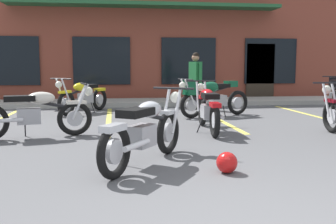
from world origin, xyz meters
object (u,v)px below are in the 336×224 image
object	(u,v)px
motorcycle_red_sportbike	(208,108)
motorcycle_silver_naked	(35,112)
motorcycle_black_cruiser	(212,96)
motorcycle_cream_vintage	(334,92)
motorcycle_green_cafe_racer	(83,96)
helmet_on_pavement	(227,163)
motorcycle_foreground_classic	(146,130)
person_near_building	(195,77)

from	to	relation	value
motorcycle_red_sportbike	motorcycle_silver_naked	distance (m)	3.26
motorcycle_black_cruiser	motorcycle_silver_naked	bearing A→B (deg)	-148.04
motorcycle_black_cruiser	motorcycle_cream_vintage	distance (m)	3.84
motorcycle_silver_naked	motorcycle_green_cafe_racer	size ratio (longest dim) A/B	1.14
motorcycle_red_sportbike	motorcycle_cream_vintage	xyz separation A→B (m)	(4.37, 2.87, 0.07)
motorcycle_red_sportbike	helmet_on_pavement	xyz separation A→B (m)	(-0.50, -3.03, -0.33)
motorcycle_black_cruiser	motorcycle_silver_naked	world-z (taller)	same
motorcycle_silver_naked	motorcycle_cream_vintage	xyz separation A→B (m)	(7.62, 3.18, 0.07)
motorcycle_black_cruiser	motorcycle_red_sportbike	bearing A→B (deg)	-106.18
motorcycle_foreground_classic	motorcycle_silver_naked	xyz separation A→B (m)	(-1.81, 2.17, 0.00)
motorcycle_red_sportbike	motorcycle_green_cafe_racer	distance (m)	4.29
person_near_building	motorcycle_green_cafe_racer	bearing A→B (deg)	-170.62
motorcycle_green_cafe_racer	person_near_building	size ratio (longest dim) A/B	1.10
motorcycle_foreground_classic	motorcycle_green_cafe_racer	bearing A→B (deg)	101.90
motorcycle_silver_naked	motorcycle_green_cafe_racer	bearing A→B (deg)	80.99
motorcycle_green_cafe_racer	helmet_on_pavement	distance (m)	6.75
motorcycle_foreground_classic	person_near_building	xyz separation A→B (m)	(2.00, 6.37, 0.49)
motorcycle_black_cruiser	motorcycle_green_cafe_racer	distance (m)	3.51
motorcycle_silver_naked	helmet_on_pavement	bearing A→B (deg)	-44.71
motorcycle_red_sportbike	person_near_building	size ratio (longest dim) A/B	1.26
motorcycle_silver_naked	helmet_on_pavement	xyz separation A→B (m)	(2.75, -2.72, -0.33)
motorcycle_red_sportbike	motorcycle_foreground_classic	bearing A→B (deg)	-120.12
motorcycle_foreground_classic	motorcycle_cream_vintage	world-z (taller)	same
motorcycle_red_sportbike	motorcycle_black_cruiser	bearing A→B (deg)	73.82
motorcycle_green_cafe_racer	motorcycle_cream_vintage	xyz separation A→B (m)	(7.04, -0.48, 0.07)
motorcycle_foreground_classic	motorcycle_green_cafe_racer	world-z (taller)	same
motorcycle_cream_vintage	person_near_building	world-z (taller)	person_near_building
helmet_on_pavement	motorcycle_cream_vintage	bearing A→B (deg)	50.49
motorcycle_red_sportbike	person_near_building	xyz separation A→B (m)	(0.56, 3.89, 0.49)
motorcycle_black_cruiser	person_near_building	distance (m)	1.84
helmet_on_pavement	motorcycle_green_cafe_racer	bearing A→B (deg)	108.78
motorcycle_black_cruiser	motorcycle_green_cafe_racer	bearing A→B (deg)	159.07
motorcycle_red_sportbike	motorcycle_silver_naked	xyz separation A→B (m)	(-3.25, -0.30, 0.00)
motorcycle_silver_naked	motorcycle_cream_vintage	distance (m)	8.26
motorcycle_silver_naked	person_near_building	bearing A→B (deg)	47.76
motorcycle_silver_naked	motorcycle_green_cafe_racer	distance (m)	3.71
motorcycle_cream_vintage	helmet_on_pavement	bearing A→B (deg)	-129.51
person_near_building	motorcycle_cream_vintage	bearing A→B (deg)	-14.89
motorcycle_foreground_classic	person_near_building	size ratio (longest dim) A/B	1.10
motorcycle_black_cruiser	motorcycle_cream_vintage	world-z (taller)	same
motorcycle_silver_naked	motorcycle_black_cruiser	bearing A→B (deg)	31.96
motorcycle_red_sportbike	person_near_building	world-z (taller)	person_near_building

